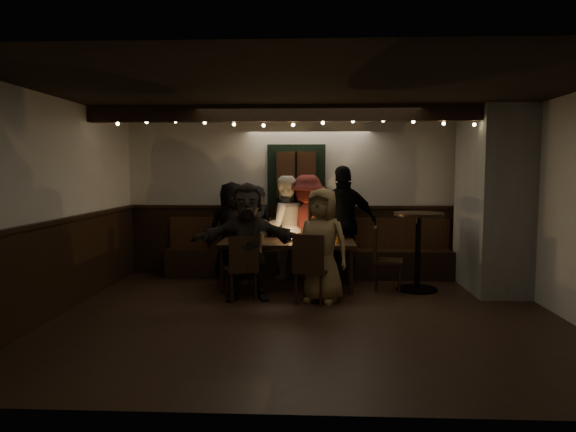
{
  "coord_description": "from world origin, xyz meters",
  "views": [
    {
      "loc": [
        0.05,
        -5.99,
        1.73
      ],
      "look_at": [
        -0.3,
        1.6,
        1.05
      ],
      "focal_mm": 32.0,
      "sensor_mm": 36.0,
      "label": 1
    }
  ],
  "objects_px": {
    "person_f": "(247,242)",
    "person_g": "(322,245)",
    "person_c": "(284,227)",
    "person_d": "(307,227)",
    "dining_table": "(287,245)",
    "person_b": "(256,232)",
    "person_a": "(232,230)",
    "chair_near_right": "(310,265)",
    "person_e": "(344,223)",
    "chair_end": "(382,254)",
    "high_top": "(418,241)",
    "chair_near_left": "(242,264)"
  },
  "relations": [
    {
      "from": "person_b",
      "to": "person_g",
      "type": "bearing_deg",
      "value": 112.35
    },
    {
      "from": "high_top",
      "to": "person_e",
      "type": "xyz_separation_m",
      "value": [
        -1.02,
        0.65,
        0.19
      ]
    },
    {
      "from": "chair_near_left",
      "to": "person_f",
      "type": "relative_size",
      "value": 0.56
    },
    {
      "from": "dining_table",
      "to": "person_f",
      "type": "relative_size",
      "value": 1.24
    },
    {
      "from": "person_c",
      "to": "chair_near_left",
      "type": "bearing_deg",
      "value": 53.6
    },
    {
      "from": "chair_end",
      "to": "person_f",
      "type": "distance_m",
      "value": 2.0
    },
    {
      "from": "person_d",
      "to": "person_e",
      "type": "xyz_separation_m",
      "value": [
        0.57,
        -0.11,
        0.07
      ]
    },
    {
      "from": "chair_end",
      "to": "person_f",
      "type": "xyz_separation_m",
      "value": [
        -1.87,
        -0.67,
        0.27
      ]
    },
    {
      "from": "chair_near_left",
      "to": "person_b",
      "type": "relative_size",
      "value": 0.59
    },
    {
      "from": "dining_table",
      "to": "person_e",
      "type": "height_order",
      "value": "person_e"
    },
    {
      "from": "dining_table",
      "to": "person_a",
      "type": "distance_m",
      "value": 1.16
    },
    {
      "from": "chair_end",
      "to": "high_top",
      "type": "bearing_deg",
      "value": -1.74
    },
    {
      "from": "person_c",
      "to": "chair_near_right",
      "type": "bearing_deg",
      "value": 86.52
    },
    {
      "from": "person_b",
      "to": "person_a",
      "type": "bearing_deg",
      "value": -2.05
    },
    {
      "from": "chair_near_right",
      "to": "high_top",
      "type": "xyz_separation_m",
      "value": [
        1.54,
        0.86,
        0.19
      ]
    },
    {
      "from": "chair_end",
      "to": "person_b",
      "type": "relative_size",
      "value": 0.62
    },
    {
      "from": "person_a",
      "to": "person_c",
      "type": "xyz_separation_m",
      "value": [
        0.84,
        0.03,
        0.05
      ]
    },
    {
      "from": "person_f",
      "to": "person_g",
      "type": "distance_m",
      "value": 0.99
    },
    {
      "from": "chair_near_left",
      "to": "person_b",
      "type": "xyz_separation_m",
      "value": [
        0.02,
        1.5,
        0.25
      ]
    },
    {
      "from": "person_a",
      "to": "person_g",
      "type": "height_order",
      "value": "person_a"
    },
    {
      "from": "chair_end",
      "to": "person_a",
      "type": "distance_m",
      "value": 2.41
    },
    {
      "from": "person_b",
      "to": "person_d",
      "type": "bearing_deg",
      "value": 166.51
    },
    {
      "from": "chair_end",
      "to": "person_g",
      "type": "height_order",
      "value": "person_g"
    },
    {
      "from": "person_d",
      "to": "person_f",
      "type": "height_order",
      "value": "person_d"
    },
    {
      "from": "chair_end",
      "to": "person_e",
      "type": "bearing_deg",
      "value": 128.93
    },
    {
      "from": "person_b",
      "to": "person_g",
      "type": "height_order",
      "value": "person_g"
    },
    {
      "from": "person_e",
      "to": "chair_near_right",
      "type": "bearing_deg",
      "value": 58.65
    },
    {
      "from": "person_b",
      "to": "person_f",
      "type": "height_order",
      "value": "person_f"
    },
    {
      "from": "person_a",
      "to": "person_f",
      "type": "relative_size",
      "value": 0.99
    },
    {
      "from": "dining_table",
      "to": "person_b",
      "type": "xyz_separation_m",
      "value": [
        -0.54,
        0.77,
        0.1
      ]
    },
    {
      "from": "person_b",
      "to": "person_c",
      "type": "height_order",
      "value": "person_c"
    },
    {
      "from": "chair_near_right",
      "to": "high_top",
      "type": "distance_m",
      "value": 1.77
    },
    {
      "from": "high_top",
      "to": "person_d",
      "type": "xyz_separation_m",
      "value": [
        -1.6,
        0.76,
        0.12
      ]
    },
    {
      "from": "dining_table",
      "to": "high_top",
      "type": "xyz_separation_m",
      "value": [
        1.88,
        -0.01,
        0.07
      ]
    },
    {
      "from": "person_b",
      "to": "person_f",
      "type": "bearing_deg",
      "value": 79.26
    },
    {
      "from": "person_a",
      "to": "person_b",
      "type": "bearing_deg",
      "value": 174.57
    },
    {
      "from": "person_f",
      "to": "person_d",
      "type": "bearing_deg",
      "value": 55.14
    },
    {
      "from": "person_a",
      "to": "dining_table",
      "type": "bearing_deg",
      "value": 127.01
    },
    {
      "from": "person_c",
      "to": "person_f",
      "type": "relative_size",
      "value": 1.05
    },
    {
      "from": "dining_table",
      "to": "person_d",
      "type": "height_order",
      "value": "person_d"
    },
    {
      "from": "chair_near_right",
      "to": "person_e",
      "type": "distance_m",
      "value": 1.64
    },
    {
      "from": "dining_table",
      "to": "chair_near_right",
      "type": "relative_size",
      "value": 2.12
    },
    {
      "from": "high_top",
      "to": "person_c",
      "type": "height_order",
      "value": "person_c"
    },
    {
      "from": "person_c",
      "to": "person_d",
      "type": "height_order",
      "value": "person_d"
    },
    {
      "from": "dining_table",
      "to": "person_c",
      "type": "relative_size",
      "value": 1.19
    },
    {
      "from": "dining_table",
      "to": "person_d",
      "type": "distance_m",
      "value": 0.83
    },
    {
      "from": "high_top",
      "to": "person_e",
      "type": "relative_size",
      "value": 0.62
    },
    {
      "from": "person_b",
      "to": "person_d",
      "type": "distance_m",
      "value": 0.83
    },
    {
      "from": "person_b",
      "to": "person_c",
      "type": "bearing_deg",
      "value": 162.75
    },
    {
      "from": "dining_table",
      "to": "chair_end",
      "type": "relative_size",
      "value": 2.14
    }
  ]
}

